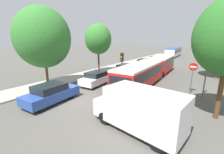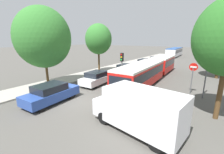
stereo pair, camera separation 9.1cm
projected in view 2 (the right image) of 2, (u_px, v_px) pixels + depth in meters
ground_plane at (80, 102)px, 11.91m from camera, size 200.00×200.00×0.00m
kerb_strip_left at (129, 63)px, 30.59m from camera, size 3.20×48.49×0.14m
articulated_bus at (151, 69)px, 18.35m from camera, size 3.04×15.83×2.34m
city_bus_rear at (175, 52)px, 43.13m from camera, size 2.94×11.40×2.43m
queued_car_blue at (51, 93)px, 11.63m from camera, size 2.10×4.40×1.49m
queued_car_white at (97, 78)px, 16.30m from camera, size 2.03×4.27×1.45m
queued_car_green at (125, 69)px, 21.06m from camera, size 2.05×4.30×1.46m
queued_car_black at (144, 63)px, 26.03m from camera, size 2.14×4.50×1.53m
queued_car_tan at (155, 60)px, 30.52m from camera, size 2.03×4.26×1.45m
white_van at (139, 109)px, 7.91m from camera, size 5.22×2.60×2.31m
traffic_light at (122, 61)px, 16.35m from camera, size 0.32×0.36×3.40m
no_entry_sign at (193, 74)px, 13.25m from camera, size 0.70×0.08×2.82m
direction_sign_post at (207, 69)px, 11.99m from camera, size 0.32×1.39×3.60m
tree_left_near at (43, 38)px, 14.23m from camera, size 5.17×5.17×7.84m
tree_left_mid at (98, 40)px, 20.83m from camera, size 3.68×3.68×6.95m
tree_right_mid at (223, 42)px, 18.01m from camera, size 4.66×4.66×6.77m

